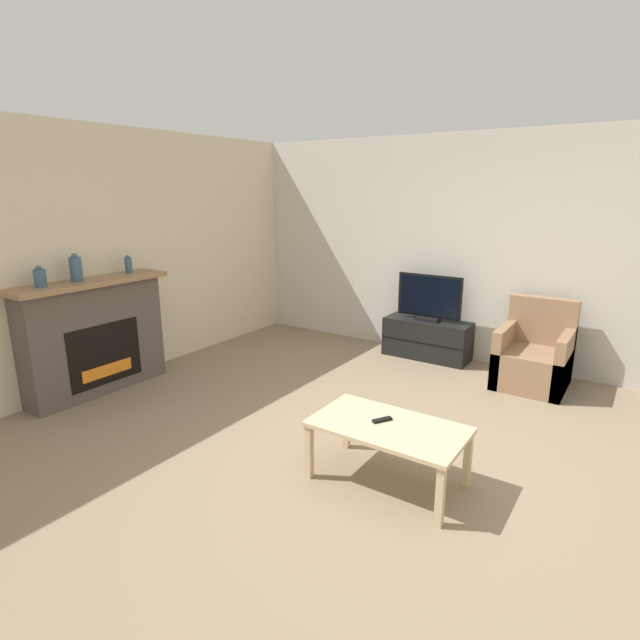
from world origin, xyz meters
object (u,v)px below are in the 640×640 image
object	(u,v)px
mantel_vase_centre_left	(76,268)
coffee_table	(388,432)
fireplace	(94,335)
remote	(382,420)
mantel_vase_right	(128,265)
armchair	(534,358)
mantel_vase_left	(40,277)
tv_stand	(427,339)
tv	(429,299)

from	to	relation	value
mantel_vase_centre_left	coffee_table	size ratio (longest dim) A/B	0.26
fireplace	mantel_vase_centre_left	xyz separation A→B (m)	(0.02, -0.12, 0.71)
remote	mantel_vase_centre_left	bearing A→B (deg)	-143.04
fireplace	remote	distance (m)	3.21
mantel_vase_right	armchair	xyz separation A→B (m)	(3.72, 2.24, -0.98)
mantel_vase_left	remote	distance (m)	3.35
mantel_vase_right	tv_stand	xyz separation A→B (m)	(2.42, 2.46, -1.03)
mantel_vase_left	mantel_vase_right	size ratio (longest dim) A/B	1.02
fireplace	mantel_vase_centre_left	size ratio (longest dim) A/B	5.66
fireplace	mantel_vase_right	distance (m)	0.82
mantel_vase_centre_left	tv	xyz separation A→B (m)	(2.42, 3.04, -0.56)
armchair	mantel_vase_right	bearing A→B (deg)	-148.90
mantel_vase_right	remote	bearing A→B (deg)	-5.06
mantel_vase_left	armchair	xyz separation A→B (m)	(3.72, 3.18, -0.98)
mantel_vase_left	coffee_table	distance (m)	3.42
tv_stand	tv	world-z (taller)	tv
mantel_vase_centre_left	coffee_table	world-z (taller)	mantel_vase_centre_left
tv_stand	remote	xyz separation A→B (m)	(0.77, -2.74, 0.22)
mantel_vase_centre_left	mantel_vase_left	bearing A→B (deg)	-90.00
tv_stand	coffee_table	bearing A→B (deg)	-73.33
remote	armchair	bearing A→B (deg)	109.67
mantel_vase_centre_left	tv_stand	xyz separation A→B (m)	(2.42, 3.04, -1.07)
mantel_vase_left	fireplace	bearing A→B (deg)	92.07
armchair	tv	bearing A→B (deg)	170.69
mantel_vase_left	tv_stand	size ratio (longest dim) A/B	0.19
remote	coffee_table	bearing A→B (deg)	7.89
remote	mantel_vase_right	bearing A→B (deg)	-153.51
fireplace	coffee_table	xyz separation A→B (m)	(3.27, 0.16, -0.21)
tv	armchair	world-z (taller)	tv
mantel_vase_left	coffee_table	bearing A→B (deg)	10.88
mantel_vase_centre_left	remote	size ratio (longest dim) A/B	1.85
remote	mantel_vase_left	bearing A→B (deg)	-136.88
mantel_vase_right	tv	distance (m)	3.49
tv	armchair	xyz separation A→B (m)	(1.30, -0.21, -0.45)
mantel_vase_centre_left	tv_stand	world-z (taller)	mantel_vase_centre_left
mantel_vase_right	armchair	distance (m)	4.45
fireplace	coffee_table	world-z (taller)	fireplace
mantel_vase_centre_left	tv_stand	bearing A→B (deg)	51.48
mantel_vase_right	coffee_table	bearing A→B (deg)	-5.45
remote	tv_stand	bearing A→B (deg)	137.17
tv_stand	armchair	xyz separation A→B (m)	(1.30, -0.21, 0.05)
mantel_vase_left	remote	world-z (taller)	mantel_vase_left
mantel_vase_left	tv_stand	world-z (taller)	mantel_vase_left
tv_stand	tv	distance (m)	0.51
fireplace	mantel_vase_right	size ratio (longest dim) A/B	7.97
mantel_vase_right	remote	size ratio (longest dim) A/B	1.31
fireplace	mantel_vase_left	world-z (taller)	mantel_vase_left
tv_stand	fireplace	bearing A→B (deg)	-129.81
tv_stand	remote	distance (m)	2.85
mantel_vase_right	tv	world-z (taller)	mantel_vase_right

